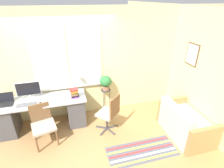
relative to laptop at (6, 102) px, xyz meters
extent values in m
plane|color=tan|center=(1.30, -0.37, -0.81)|extent=(14.00, 14.00, 0.00)
cube|color=beige|center=(1.30, 0.37, 0.54)|extent=(9.00, 0.06, 2.70)
cube|color=silver|center=(1.02, 0.33, 0.75)|extent=(0.78, 0.02, 1.50)
cube|color=white|center=(1.02, 0.32, 0.75)|extent=(0.71, 0.01, 1.43)
cube|color=silver|center=(1.83, 0.33, 0.75)|extent=(0.78, 0.02, 1.50)
cube|color=white|center=(1.83, 0.32, 0.75)|extent=(0.71, 0.01, 1.43)
cube|color=silver|center=(1.43, 0.34, 0.02)|extent=(1.64, 0.11, 0.04)
cube|color=beige|center=(4.27, -0.37, 0.54)|extent=(0.06, 9.00, 2.70)
cube|color=brown|center=(4.24, -0.40, 0.84)|extent=(0.02, 0.39, 0.52)
cube|color=silver|center=(4.23, -0.40, 0.84)|extent=(0.01, 0.34, 0.47)
cube|color=#B2B7BC|center=(0.70, -0.04, -0.06)|extent=(2.02, 0.66, 0.03)
cube|color=#4C4C51|center=(-0.07, -0.04, -0.45)|extent=(0.40, 0.58, 0.73)
cube|color=#4C4C51|center=(1.47, -0.04, -0.45)|extent=(0.40, 0.58, 0.73)
cube|color=black|center=(0.00, -0.05, -0.04)|extent=(0.30, 0.21, 0.02)
cube|color=black|center=(0.00, 0.09, 0.07)|extent=(0.30, 0.08, 0.20)
cube|color=black|center=(0.00, 0.08, 0.07)|extent=(0.27, 0.07, 0.17)
cylinder|color=silver|center=(0.48, 0.12, -0.04)|extent=(0.21, 0.21, 0.02)
cylinder|color=silver|center=(0.48, 0.12, 0.00)|extent=(0.04, 0.04, 0.07)
cube|color=silver|center=(0.48, 0.12, 0.19)|extent=(0.52, 0.02, 0.32)
cube|color=black|center=(0.48, 0.11, 0.19)|extent=(0.49, 0.01, 0.30)
cube|color=slate|center=(0.44, -0.18, -0.04)|extent=(0.41, 0.14, 0.02)
ellipsoid|color=black|center=(0.72, -0.19, -0.03)|extent=(0.04, 0.07, 0.04)
cylinder|color=white|center=(1.56, 0.16, -0.04)|extent=(0.12, 0.12, 0.01)
cylinder|color=white|center=(1.56, 0.16, 0.17)|extent=(0.02, 0.02, 0.41)
ellipsoid|color=white|center=(1.56, 0.16, 0.40)|extent=(0.13, 0.13, 0.09)
cube|color=purple|center=(1.47, -0.13, -0.03)|extent=(0.19, 0.14, 0.03)
cube|color=black|center=(1.47, -0.12, 0.01)|extent=(0.19, 0.16, 0.04)
cube|color=olive|center=(1.47, -0.14, 0.05)|extent=(0.16, 0.15, 0.04)
cube|color=olive|center=(1.48, -0.12, 0.09)|extent=(0.17, 0.12, 0.03)
cube|color=orange|center=(1.47, -0.12, 0.12)|extent=(0.17, 0.17, 0.04)
cube|color=red|center=(1.46, -0.12, 0.15)|extent=(0.21, 0.18, 0.03)
cylinder|color=brown|center=(0.61, -0.83, -0.60)|extent=(0.04, 0.04, 0.43)
cylinder|color=brown|center=(1.00, -0.74, -0.60)|extent=(0.04, 0.04, 0.43)
cylinder|color=brown|center=(0.52, -0.44, -0.60)|extent=(0.04, 0.04, 0.43)
cylinder|color=brown|center=(0.91, -0.35, -0.60)|extent=(0.04, 0.04, 0.43)
cube|color=#B2A893|center=(0.76, -0.59, -0.39)|extent=(0.55, 0.53, 0.06)
cube|color=brown|center=(0.71, -0.37, -0.15)|extent=(0.41, 0.13, 0.41)
cube|color=#47474C|center=(2.04, -0.61, -0.80)|extent=(0.23, 0.22, 0.03)
cube|color=#47474C|center=(2.20, -0.64, -0.80)|extent=(0.15, 0.27, 0.03)
cube|color=#47474C|center=(2.28, -0.50, -0.80)|extent=(0.28, 0.07, 0.03)
cube|color=#47474C|center=(2.16, -0.38, -0.80)|extent=(0.09, 0.28, 0.03)
cube|color=#47474C|center=(2.01, -0.45, -0.80)|extent=(0.26, 0.17, 0.03)
cylinder|color=#333338|center=(2.14, -0.51, -0.59)|extent=(0.04, 0.04, 0.39)
cube|color=#B2A893|center=(2.14, -0.51, -0.36)|extent=(0.57, 0.57, 0.06)
cube|color=brown|center=(2.28, -0.67, -0.10)|extent=(0.30, 0.29, 0.47)
cube|color=beige|center=(3.81, -1.14, -0.59)|extent=(0.74, 1.05, 0.45)
cube|color=beige|center=(3.52, -1.14, -0.21)|extent=(0.16, 1.05, 0.31)
cube|color=#A87F4C|center=(3.81, -1.71, -0.50)|extent=(0.74, 0.09, 0.62)
cube|color=#A87F4C|center=(3.81, -0.57, -0.50)|extent=(0.74, 0.09, 0.62)
cylinder|color=#333338|center=(2.28, 0.20, -0.14)|extent=(0.25, 0.25, 0.02)
cylinder|color=#333338|center=(2.39, 0.20, -0.48)|extent=(0.01, 0.01, 0.67)
cylinder|color=#333338|center=(2.23, 0.29, -0.48)|extent=(0.01, 0.01, 0.67)
cylinder|color=#333338|center=(2.23, 0.11, -0.48)|extent=(0.01, 0.01, 0.67)
cylinder|color=#9E6B4C|center=(2.28, 0.20, -0.07)|extent=(0.18, 0.18, 0.11)
ellipsoid|color=#2D7038|center=(2.28, 0.20, 0.11)|extent=(0.31, 0.31, 0.28)
cube|color=#565B6B|center=(2.67, -1.37, -0.81)|extent=(1.44, 0.58, 0.01)
cube|color=#DBCC4C|center=(2.67, -1.58, -0.81)|extent=(1.41, 0.05, 0.00)
cube|color=white|center=(2.67, -1.48, -0.81)|extent=(1.41, 0.05, 0.00)
cube|color=#C63838|center=(2.67, -1.37, -0.81)|extent=(1.41, 0.05, 0.00)
cube|color=#DBCC4C|center=(2.67, -1.27, -0.81)|extent=(1.41, 0.05, 0.00)
cube|color=#C63838|center=(2.67, -1.16, -0.81)|extent=(1.41, 0.05, 0.00)
camera|label=1|loc=(1.38, -3.72, 2.04)|focal=28.00mm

